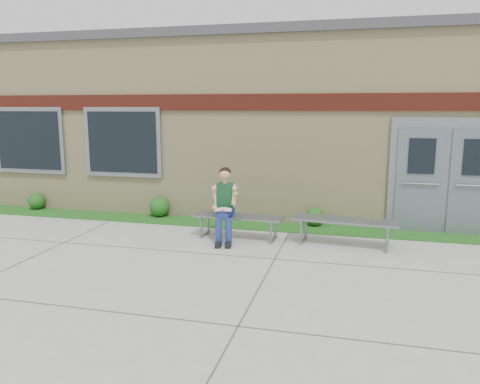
# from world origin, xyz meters

# --- Properties ---
(ground) EXTENTS (80.00, 80.00, 0.00)m
(ground) POSITION_xyz_m (0.00, 0.00, 0.00)
(ground) COLOR #9E9E99
(ground) RESTS_ON ground
(grass_strip) EXTENTS (16.00, 0.80, 0.02)m
(grass_strip) POSITION_xyz_m (0.00, 2.60, 0.01)
(grass_strip) COLOR #205216
(grass_strip) RESTS_ON ground
(school_building) EXTENTS (16.20, 6.22, 4.20)m
(school_building) POSITION_xyz_m (-0.00, 5.99, 2.10)
(school_building) COLOR beige
(school_building) RESTS_ON ground
(bench_left) EXTENTS (1.75, 0.57, 0.45)m
(bench_left) POSITION_xyz_m (0.09, 1.59, 0.35)
(bench_left) COLOR slate
(bench_left) RESTS_ON ground
(bench_right) EXTENTS (1.93, 0.71, 0.49)m
(bench_right) POSITION_xyz_m (2.09, 1.59, 0.38)
(bench_right) COLOR slate
(bench_right) RESTS_ON ground
(girl) EXTENTS (0.54, 0.88, 1.39)m
(girl) POSITION_xyz_m (-0.11, 1.38, 0.72)
(girl) COLOR navy
(girl) RESTS_ON ground
(shrub_west) EXTENTS (0.39, 0.39, 0.39)m
(shrub_west) POSITION_xyz_m (-5.35, 2.85, 0.22)
(shrub_west) COLOR #205216
(shrub_west) RESTS_ON grass_strip
(shrub_mid) EXTENTS (0.45, 0.45, 0.45)m
(shrub_mid) POSITION_xyz_m (-2.09, 2.85, 0.25)
(shrub_mid) COLOR #205216
(shrub_mid) RESTS_ON grass_strip
(shrub_east) EXTENTS (0.38, 0.38, 0.38)m
(shrub_east) POSITION_xyz_m (1.45, 2.85, 0.21)
(shrub_east) COLOR #205216
(shrub_east) RESTS_ON grass_strip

